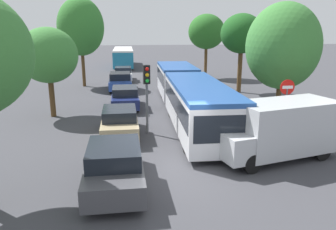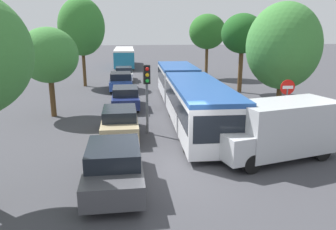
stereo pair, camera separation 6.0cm
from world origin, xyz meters
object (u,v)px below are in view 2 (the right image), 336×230
tree_left_far (82,27)px  traffic_light (147,84)px  articulated_bus (188,91)px  queued_car_white (124,74)px  no_entry_sign (286,100)px  queued_car_navy (125,97)px  tree_right_mid (242,35)px  tree_right_far (207,32)px  direction_sign_post (279,75)px  queued_car_tan (120,122)px  tree_right_near (283,46)px  city_bus_rear (124,56)px  white_van (280,128)px  tree_left_mid (49,56)px  queued_car_blue (121,81)px  queued_car_graphite (114,165)px

tree_left_far → traffic_light: bearing=-72.2°
articulated_bus → queued_car_white: articulated_bus is taller
no_entry_sign → queued_car_navy: bearing=-134.2°
articulated_bus → tree_left_far: (-7.45, 11.14, 3.83)m
tree_right_mid → tree_right_far: size_ratio=0.95×
queued_car_navy → tree_right_mid: (9.32, 4.46, 3.90)m
direction_sign_post → tree_right_far: bearing=-87.0°
articulated_bus → tree_right_mid: size_ratio=2.63×
queued_car_tan → tree_right_far: (8.79, 18.64, 4.08)m
tree_right_near → no_entry_sign: bearing=-110.1°
queued_car_navy → tree_right_mid: 11.05m
tree_right_near → queued_car_tan: bearing=-169.5°
queued_car_white → tree_right_near: bearing=-152.2°
traffic_light → no_entry_sign: (6.37, -1.54, -0.62)m
city_bus_rear → white_van: size_ratio=2.15×
city_bus_rear → traffic_light: bearing=-177.5°
queued_car_navy → direction_sign_post: size_ratio=1.13×
tree_right_far → articulated_bus: bearing=-107.8°
tree_left_mid → tree_left_far: size_ratio=0.67×
city_bus_rear → queued_car_blue: (-0.23, -18.66, -0.66)m
tree_right_near → tree_right_mid: size_ratio=1.03×
tree_right_far → queued_car_tan: bearing=-115.3°
articulated_bus → queued_car_blue: bearing=-152.9°
tree_left_far → city_bus_rear: bearing=77.7°
queued_car_graphite → direction_sign_post: direction_sign_post is taller
traffic_light → queued_car_graphite: bearing=-21.9°
queued_car_blue → white_van: 17.42m
city_bus_rear → tree_right_far: (8.68, -12.49, 3.36)m
queued_car_graphite → tree_left_far: (-3.32, 20.34, 4.50)m
city_bus_rear → tree_right_far: bearing=-145.0°
city_bus_rear → tree_left_far: bearing=168.0°
tree_right_far → queued_car_blue: bearing=-145.3°
articulated_bus → tree_right_far: size_ratio=2.50×
queued_car_graphite → no_entry_sign: size_ratio=1.51×
tree_left_mid → tree_right_far: (12.79, 14.42, 1.20)m
articulated_bus → queued_car_graphite: 10.11m
queued_car_navy → tree_right_near: size_ratio=0.63×
traffic_light → direction_sign_post: bearing=95.4°
queued_car_tan → tree_left_mid: tree_left_mid is taller
queued_car_graphite → traffic_light: size_ratio=1.25×
traffic_light → tree_right_mid: (8.24, 10.17, 2.11)m
direction_sign_post → tree_right_far: 16.97m
articulated_bus → city_bus_rear: bearing=-170.3°
tree_left_far → queued_car_tan: bearing=-77.1°
queued_car_tan → traffic_light: 2.25m
tree_right_far → tree_left_mid: bearing=-131.6°
tree_left_far → no_entry_sign: bearing=-55.8°
queued_car_blue → queued_car_white: 5.37m
articulated_bus → queued_car_graphite: bearing=-22.6°
queued_car_tan → tree_left_far: (-3.42, 14.95, 4.54)m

